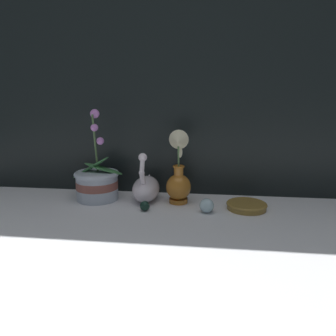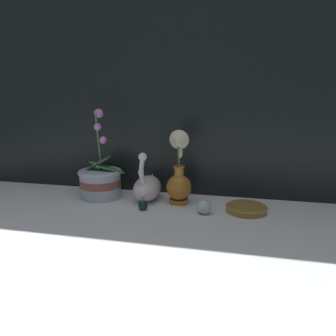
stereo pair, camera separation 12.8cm
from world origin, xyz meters
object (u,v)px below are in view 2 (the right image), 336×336
at_px(swan_figurine, 147,187).
at_px(blue_vase, 179,178).
at_px(glass_sphere, 204,207).
at_px(orchid_potted_plant, 100,180).
at_px(amber_dish, 246,208).

distance_m(swan_figurine, blue_vase, 0.14).
xyz_separation_m(blue_vase, glass_sphere, (0.11, -0.10, -0.08)).
bearing_deg(orchid_potted_plant, amber_dish, -4.52).
bearing_deg(orchid_potted_plant, glass_sphere, -12.88).
bearing_deg(blue_vase, glass_sphere, -39.86).
relative_size(glass_sphere, amber_dish, 0.35).
distance_m(orchid_potted_plant, swan_figurine, 0.21).
distance_m(orchid_potted_plant, amber_dish, 0.61).
bearing_deg(swan_figurine, amber_dish, -7.85).
relative_size(orchid_potted_plant, blue_vase, 1.25).
height_order(orchid_potted_plant, amber_dish, orchid_potted_plant).
bearing_deg(glass_sphere, swan_figurine, 155.92).
bearing_deg(amber_dish, glass_sphere, -159.81).
height_order(orchid_potted_plant, blue_vase, orchid_potted_plant).
distance_m(blue_vase, glass_sphere, 0.17).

